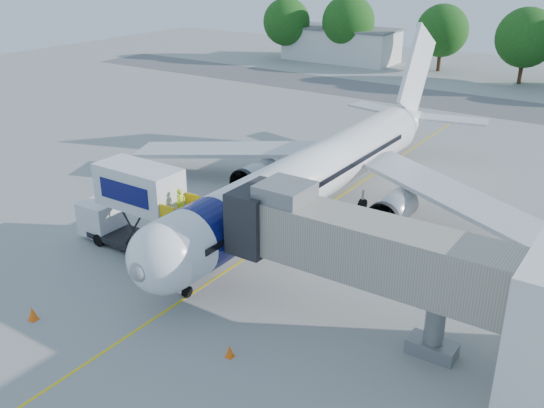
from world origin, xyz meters
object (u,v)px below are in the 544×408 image
Objects in this scene: aircraft at (318,172)px; ground_tug at (126,394)px; jet_bridge at (348,244)px; catering_hiloader at (133,208)px.

aircraft reaches higher than ground_tug.
catering_hiloader is at bearing -179.99° from jet_bridge.
ground_tug is at bearing -112.48° from jet_bridge.
jet_bridge is 14.35m from catering_hiloader.
aircraft reaches higher than catering_hiloader.
ground_tug is (-4.26, -10.30, -3.56)m from jet_bridge.
catering_hiloader is 14.49m from ground_tug.
ground_tug is at bearing -45.85° from catering_hiloader.
ground_tug is (3.73, -21.42, -2.17)m from aircraft.
jet_bridge reaches higher than ground_tug.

